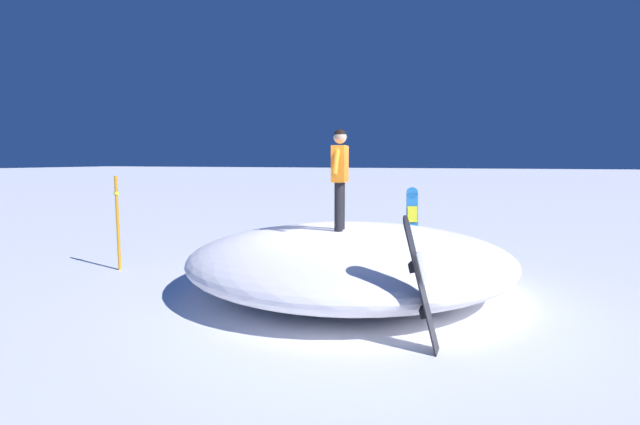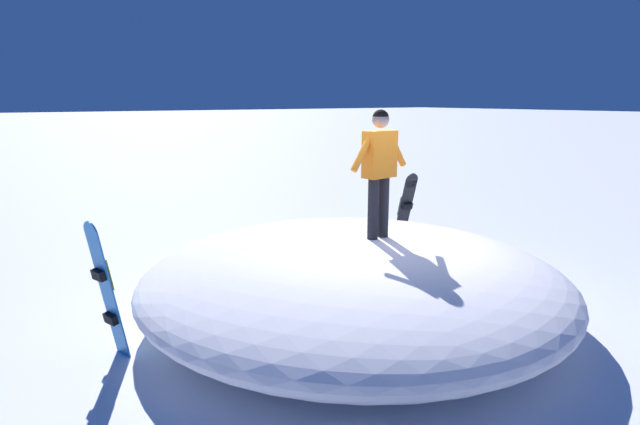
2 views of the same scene
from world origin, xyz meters
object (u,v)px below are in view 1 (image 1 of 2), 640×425
Objects in this scene: trail_marker_pole at (118,221)px; snowboard_primary_upright at (420,282)px; snowboarder_standing at (340,171)px; snowboard_secondary_upright at (412,222)px; backpack_near at (252,247)px.

snowboard_primary_upright is at bearing 72.16° from trail_marker_pole.
snowboarder_standing is 1.02× the size of snowboard_secondary_upright.
snowboard_secondary_upright is (-3.28, 0.69, -1.23)m from snowboarder_standing.
trail_marker_pole is at bearing -41.95° from backpack_near.
snowboard_secondary_upright is at bearing -170.08° from snowboard_primary_upright.
backpack_near is 0.29× the size of trail_marker_pole.
snowboard_secondary_upright is 0.84× the size of trail_marker_pole.
snowboard_primary_upright reaches higher than backpack_near.
snowboarder_standing is 3.57m from snowboard_secondary_upright.
trail_marker_pole reaches higher than backpack_near.
snowboard_primary_upright is 2.89× the size of backpack_near.
snowboarder_standing reaches higher than snowboard_secondary_upright.
snowboard_secondary_upright is 3.73m from backpack_near.
snowboard_secondary_upright is 2.92× the size of backpack_near.
snowboard_primary_upright is 6.67m from trail_marker_pole.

